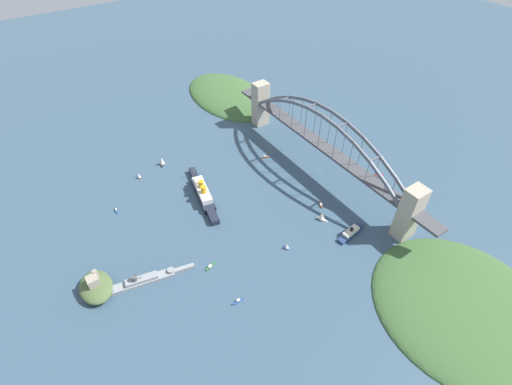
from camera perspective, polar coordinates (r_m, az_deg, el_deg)
The scene contains 18 objects.
ground_plane at distance 399.71m, azimuth 9.57°, elevation 3.52°, with size 1400.00×1400.00×0.00m, color #385166.
harbor_arch_bridge at distance 382.05m, azimuth 10.07°, elevation 6.94°, with size 279.33×17.20×68.66m.
headland_west_shore at distance 326.64m, azimuth 29.52°, elevation -15.19°, with size 136.58×127.43×17.05m.
headland_east_shore at distance 526.90m, azimuth -4.01°, elevation 14.44°, with size 151.02×91.25×18.05m.
ocean_liner at distance 362.79m, azimuth -8.15°, elevation -0.00°, with size 81.98×23.40×17.88m.
naval_cruiser at distance 309.91m, azimuth -17.10°, elevation -12.79°, with size 21.36×81.03×16.11m.
harbor_ferry_steamer at distance 337.51m, azimuth 14.26°, elevation -5.98°, with size 10.21×30.58×7.87m.
fort_island_mid_harbor at distance 314.96m, azimuth -23.27°, elevation -13.06°, with size 32.66×24.02×17.67m.
seaplane_taxiing_near_bridge at distance 403.29m, azimuth 18.18°, elevation 2.47°, with size 8.10×9.14×4.91m.
small_boat_0 at distance 409.69m, azimuth 1.37°, elevation 5.45°, with size 3.32×9.56×2.27m.
small_boat_1 at distance 317.95m, azimuth 4.72°, elevation -8.19°, with size 6.17×3.72×6.19m.
small_boat_2 at distance 358.80m, azimuth 9.87°, elevation -1.83°, with size 8.86×5.48×2.17m.
small_boat_3 at distance 372.00m, azimuth -20.57°, elevation -2.54°, with size 9.33×2.66×2.07m.
small_boat_4 at distance 343.19m, azimuth 10.02°, elevation -3.55°, with size 9.63×7.14×9.49m.
small_boat_5 at distance 309.29m, azimuth -6.96°, elevation -11.12°, with size 4.40×10.60×2.05m.
small_boat_6 at distance 399.95m, azimuth -17.47°, elevation 2.49°, with size 6.62×3.85×6.50m.
small_boat_7 at distance 409.79m, azimuth -14.20°, elevation 4.72°, with size 8.69×7.47×10.88m.
small_boat_8 at distance 289.91m, azimuth -2.79°, elevation -16.23°, with size 2.20×9.38×2.33m.
Camera 1 is at (-216.04, 225.96, 249.07)m, focal length 26.18 mm.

